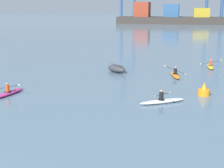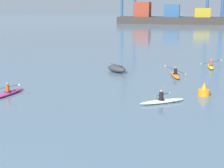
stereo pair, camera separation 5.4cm
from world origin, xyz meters
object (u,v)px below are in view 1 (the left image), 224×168
object	(u,v)px
capsized_dinghy	(117,69)
kayak_magenta	(8,93)
channel_buoy	(204,91)
kayak_yellow	(210,66)
container_barge	(169,17)
kayak_white	(162,101)
kayak_orange	(175,75)

from	to	relation	value
capsized_dinghy	kayak_magenta	size ratio (longest dim) A/B	0.77
kayak_magenta	channel_buoy	bearing A→B (deg)	12.05
kayak_yellow	kayak_magenta	world-z (taller)	same
container_barge	capsized_dinghy	bearing A→B (deg)	-89.83
channel_buoy	kayak_magenta	distance (m)	14.54
container_barge	capsized_dinghy	world-z (taller)	container_barge
container_barge	kayak_white	xyz separation A→B (m)	(5.63, -110.08, -2.35)
channel_buoy	kayak_magenta	size ratio (longest dim) A/B	0.29
channel_buoy	kayak_orange	bearing A→B (deg)	109.61
kayak_orange	container_barge	bearing A→B (deg)	93.48
kayak_yellow	kayak_orange	size ratio (longest dim) A/B	0.99
channel_buoy	kayak_yellow	distance (m)	12.23
kayak_yellow	kayak_magenta	bearing A→B (deg)	-135.38
container_barge	kayak_magenta	size ratio (longest dim) A/B	11.75
capsized_dinghy	kayak_yellow	world-z (taller)	kayak_yellow
capsized_dinghy	kayak_white	world-z (taller)	kayak_white
kayak_white	kayak_magenta	size ratio (longest dim) A/B	0.92
kayak_orange	channel_buoy	bearing A→B (deg)	-70.39
kayak_white	kayak_orange	size ratio (longest dim) A/B	0.92
container_barge	kayak_yellow	world-z (taller)	container_barge
kayak_yellow	kayak_orange	distance (m)	6.58
kayak_magenta	kayak_white	bearing A→B (deg)	1.53
capsized_dinghy	kayak_magenta	distance (m)	12.12
kayak_white	kayak_orange	bearing A→B (deg)	87.01
container_barge	kayak_magenta	distance (m)	110.56
container_barge	kayak_yellow	xyz separation A→B (m)	(9.67, -95.18, -2.35)
kayak_white	kayak_magenta	world-z (taller)	kayak_white
kayak_yellow	capsized_dinghy	bearing A→B (deg)	-153.41
capsized_dinghy	kayak_orange	world-z (taller)	kayak_orange
container_barge	kayak_white	bearing A→B (deg)	-87.07
capsized_dinghy	kayak_white	bearing A→B (deg)	-62.39
container_barge	kayak_yellow	size ratio (longest dim) A/B	11.89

